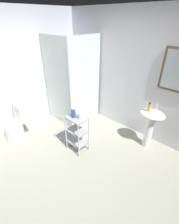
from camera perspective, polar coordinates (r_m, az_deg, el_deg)
ground_plane at (r=3.00m, az=-7.17°, el=-20.06°), size 4.20×4.20×0.02m
wall_back at (r=3.51m, az=15.72°, el=12.10°), size 4.20×0.14×2.50m
wall_left at (r=3.74m, az=-27.47°, el=10.85°), size 0.10×4.20×2.50m
shower_stall at (r=4.07m, az=-5.80°, el=3.57°), size 0.92×0.92×2.00m
pedestal_sink at (r=3.28m, az=20.72°, el=-3.26°), size 0.46×0.37×0.81m
sink_faucet at (r=3.25m, az=22.50°, el=1.74°), size 0.03×0.03×0.10m
toilet at (r=3.75m, az=-24.37°, el=-4.51°), size 0.37×0.49×0.76m
storage_cart at (r=3.08m, az=-4.40°, el=-6.76°), size 0.38×0.28×0.74m
hand_soap_bottle at (r=3.13m, az=20.20°, el=1.57°), size 0.06×0.06×0.16m
shampoo_bottle_blue at (r=2.88m, az=-5.66°, el=-0.38°), size 0.08×0.08×0.20m
rinse_cup at (r=2.85m, az=-3.35°, el=-1.38°), size 0.08×0.08×0.11m
bath_mat at (r=3.68m, az=-7.52°, el=-8.27°), size 0.60×0.40×0.02m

